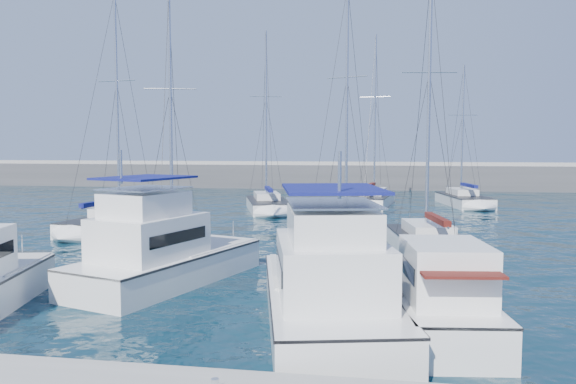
% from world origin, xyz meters
% --- Properties ---
extents(ground, '(220.00, 220.00, 0.00)m').
position_xyz_m(ground, '(0.00, 0.00, 0.00)').
color(ground, black).
rests_on(ground, ground).
extents(breakwater, '(160.00, 6.00, 4.45)m').
position_xyz_m(breakwater, '(0.00, 52.00, 1.05)').
color(breakwater, '#424244').
rests_on(breakwater, ground).
extents(motor_yacht_port_inner, '(5.89, 9.31, 4.69)m').
position_xyz_m(motor_yacht_port_inner, '(-5.31, -0.73, 1.13)').
color(motor_yacht_port_inner, silver).
rests_on(motor_yacht_port_inner, ground).
extents(motor_yacht_stbd_inner, '(5.53, 10.16, 4.69)m').
position_xyz_m(motor_yacht_stbd_inner, '(1.65, -5.01, 1.13)').
color(motor_yacht_stbd_inner, silver).
rests_on(motor_yacht_stbd_inner, ground).
extents(motor_yacht_stbd_outer, '(3.28, 6.38, 3.20)m').
position_xyz_m(motor_yacht_stbd_outer, '(4.90, -5.22, 0.94)').
color(motor_yacht_stbd_outer, silver).
rests_on(motor_yacht_stbd_outer, ground).
extents(sailboat_mid_a, '(4.14, 8.16, 15.39)m').
position_xyz_m(sailboat_mid_a, '(-13.70, 11.88, 0.53)').
color(sailboat_mid_a, silver).
rests_on(sailboat_mid_a, ground).
extents(sailboat_mid_b, '(5.32, 9.41, 13.43)m').
position_xyz_m(sailboat_mid_b, '(-7.55, 6.05, 0.50)').
color(sailboat_mid_b, silver).
rests_on(sailboat_mid_b, ground).
extents(sailboat_mid_c, '(5.35, 8.09, 15.34)m').
position_xyz_m(sailboat_mid_c, '(0.82, 12.21, 0.54)').
color(sailboat_mid_c, silver).
rests_on(sailboat_mid_c, ground).
extents(sailboat_mid_d, '(4.40, 8.56, 14.67)m').
position_xyz_m(sailboat_mid_d, '(5.64, 7.49, 0.52)').
color(sailboat_mid_d, silver).
rests_on(sailboat_mid_d, ground).
extents(sailboat_back_a, '(5.39, 8.87, 15.44)m').
position_xyz_m(sailboat_back_a, '(-6.29, 24.76, 0.53)').
color(sailboat_back_a, silver).
rests_on(sailboat_back_a, ground).
extents(sailboat_back_b, '(4.32, 9.32, 16.07)m').
position_xyz_m(sailboat_back_b, '(2.41, 30.93, 0.53)').
color(sailboat_back_b, silver).
rests_on(sailboat_back_b, ground).
extents(sailboat_back_c, '(4.48, 8.92, 13.27)m').
position_xyz_m(sailboat_back_c, '(10.68, 32.06, 0.50)').
color(sailboat_back_c, silver).
rests_on(sailboat_back_c, ground).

